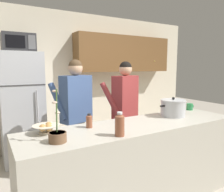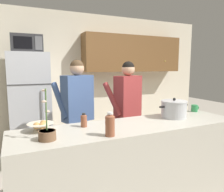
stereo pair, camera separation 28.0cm
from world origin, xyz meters
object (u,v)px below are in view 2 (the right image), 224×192
Objects in this scene: person_by_sink at (127,103)px; refrigerator at (30,106)px; microwave at (27,44)px; bread_bowl at (41,126)px; bottle_mid_counter at (84,120)px; person_near_pot at (77,105)px; potted_orchid at (47,133)px; coffee_mug at (195,108)px; cooking_pot at (174,109)px; bottle_near_edge at (110,124)px.

refrigerator is at bearing 140.67° from person_by_sink.
microwave reaches higher than bread_bowl.
refrigerator is 1.67m from bread_bowl.
refrigerator is 1.68m from person_by_sink.
refrigerator reaches higher than bottle_mid_counter.
microwave is 1.96m from bottle_mid_counter.
person_near_pot is 0.74m from person_by_sink.
microwave is at bearing 90.34° from potted_orchid.
coffee_mug is (1.52, -0.65, -0.06)m from person_near_pot.
bread_bowl is at bearing 176.74° from cooking_pot.
person_near_pot is at bearing -59.64° from refrigerator.
person_near_pot is 7.36× the size of bottle_near_edge.
bread_bowl is at bearing -155.04° from person_by_sink.
bread_bowl is at bearing 94.23° from potted_orchid.
person_by_sink is at bearing 145.17° from coffee_mug.
microwave is 2.15m from potted_orchid.
refrigerator is 1.96m from potted_orchid.
refrigerator is 1.08× the size of person_near_pot.
person_near_pot is 0.91m from bread_bowl.
person_near_pot is at bearing 61.27° from potted_orchid.
bread_bowl is at bearing -178.28° from coffee_mug.
person_by_sink reaches higher than bread_bowl.
bread_bowl is (-0.01, -1.67, 0.08)m from refrigerator.
person_near_pot is 0.75m from bottle_mid_counter.
microwave is 0.29× the size of person_near_pot.
refrigerator is at bearing 90.07° from microwave.
bread_bowl is at bearing -128.76° from person_near_pot.
person_by_sink is at bearing 53.99° from bottle_near_edge.
coffee_mug is at bearing -23.14° from person_near_pot.
refrigerator is at bearing 142.30° from coffee_mug.
microwave reaches higher than refrigerator.
refrigerator is at bearing 104.75° from bottle_near_edge.
refrigerator is 1.75m from bottle_mid_counter.
cooking_pot is 0.95× the size of potted_orchid.
person_near_pot reaches higher than potted_orchid.
bottle_near_edge is (0.56, -0.42, 0.06)m from bread_bowl.
bottle_near_edge is (-1.53, -0.48, 0.06)m from coffee_mug.
bread_bowl is (-2.09, -0.06, 0.00)m from coffee_mug.
bottle_mid_counter is (-0.13, 0.39, -0.04)m from bottle_near_edge.
bottle_near_edge is at bearing -36.78° from bread_bowl.
bottle_mid_counter is 0.33× the size of potted_orchid.
cooking_pot reaches higher than bread_bowl.
bottle_mid_counter is (0.42, -1.70, 0.10)m from refrigerator.
microwave reaches higher than bottle_mid_counter.
bottle_mid_counter is at bearing 108.03° from bottle_near_edge.
person_near_pot is 3.84× the size of cooking_pot.
cooking_pot is at bearing -3.08° from bottle_mid_counter.
microwave is 1.90m from bread_bowl.
person_by_sink is at bearing -39.33° from refrigerator.
potted_orchid reaches higher than bread_bowl.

